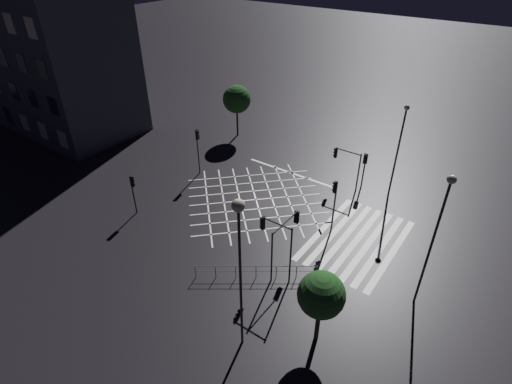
{
  "coord_description": "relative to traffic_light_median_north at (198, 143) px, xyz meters",
  "views": [
    {
      "loc": [
        -23.45,
        -16.88,
        19.47
      ],
      "look_at": [
        0.0,
        0.0,
        0.78
      ],
      "focal_mm": 28.0,
      "sensor_mm": 36.0,
      "label": 1
    }
  ],
  "objects": [
    {
      "name": "street_tree_far",
      "position": [
        9.04,
        2.48,
        1.02
      ],
      "size": [
        3.08,
        3.08,
        5.83
      ],
      "color": "#38281C",
      "rests_on": "ground_plane"
    },
    {
      "name": "street_lamp_far",
      "position": [
        6.92,
        -16.15,
        2.09
      ],
      "size": [
        0.42,
        0.42,
        8.35
      ],
      "color": "black",
      "rests_on": "ground_plane"
    },
    {
      "name": "ground_plane",
      "position": [
        -0.56,
        -7.04,
        -3.26
      ],
      "size": [
        200.0,
        200.0,
        0.0
      ],
      "primitive_type": "plane",
      "color": "black"
    },
    {
      "name": "pedestrian_railing",
      "position": [
        -8.2,
        -12.54,
        -2.59
      ],
      "size": [
        4.79,
        6.64,
        1.05
      ],
      "rotation": [
        0.0,
        0.0,
        -0.95
      ],
      "color": "gray",
      "rests_on": "ground_plane"
    },
    {
      "name": "street_lamp_west",
      "position": [
        -4.05,
        -21.85,
        3.01
      ],
      "size": [
        0.49,
        0.49,
        9.22
      ],
      "color": "black",
      "rests_on": "ground_plane"
    },
    {
      "name": "office_building",
      "position": [
        -0.57,
        26.33,
        8.87
      ],
      "size": [
        10.06,
        29.37,
        24.27
      ],
      "rotation": [
        0.0,
        0.0,
        -1.57
      ],
      "color": "#3D424C",
      "rests_on": "ground_plane"
    },
    {
      "name": "road_markings",
      "position": [
        -0.28,
        -12.35,
        -3.26
      ],
      "size": [
        14.22,
        19.46,
        0.01
      ],
      "color": "silver",
      "rests_on": "ground_plane"
    },
    {
      "name": "traffic_light_median_north",
      "position": [
        0.0,
        0.0,
        0.0
      ],
      "size": [
        0.36,
        0.39,
        4.59
      ],
      "rotation": [
        0.0,
        0.0,
        -1.57
      ],
      "color": "black",
      "rests_on": "ground_plane"
    },
    {
      "name": "street_lamp_east",
      "position": [
        -12.78,
        -14.88,
        4.18
      ],
      "size": [
        0.63,
        0.63,
        9.77
      ],
      "color": "black",
      "rests_on": "ground_plane"
    },
    {
      "name": "traffic_light_nw_main",
      "position": [
        -7.84,
        -0.12,
        -0.76
      ],
      "size": [
        0.39,
        0.36,
        3.5
      ],
      "color": "black",
      "rests_on": "ground_plane"
    },
    {
      "name": "traffic_light_sw_main",
      "position": [
        -6.14,
        -13.51,
        -0.23
      ],
      "size": [
        3.26,
        0.36,
        4.07
      ],
      "color": "black",
      "rests_on": "ground_plane"
    },
    {
      "name": "traffic_light_se_cross",
      "position": [
        5.85,
        -12.14,
        -0.5
      ],
      "size": [
        0.36,
        2.62,
        3.75
      ],
      "rotation": [
        0.0,
        0.0,
        1.57
      ],
      "color": "black",
      "rests_on": "ground_plane"
    },
    {
      "name": "traffic_light_median_south",
      "position": [
        -0.61,
        -14.24,
        -0.09
      ],
      "size": [
        0.36,
        0.39,
        4.46
      ],
      "rotation": [
        0.0,
        0.0,
        1.57
      ],
      "color": "black",
      "rests_on": "ground_plane"
    },
    {
      "name": "traffic_light_se_main",
      "position": [
        6.8,
        -13.6,
        -0.85
      ],
      "size": [
        0.39,
        0.36,
        3.37
      ],
      "rotation": [
        0.0,
        0.0,
        3.14
      ],
      "color": "black",
      "rests_on": "ground_plane"
    },
    {
      "name": "street_tree_near",
      "position": [
        -10.11,
        -18.14,
        0.26
      ],
      "size": [
        2.58,
        2.58,
        4.83
      ],
      "color": "#38281C",
      "rests_on": "ground_plane"
    },
    {
      "name": "traffic_light_sw_cross",
      "position": [
        -7.24,
        -13.36,
        0.06
      ],
      "size": [
        0.36,
        2.45,
        4.53
      ],
      "rotation": [
        0.0,
        0.0,
        1.57
      ],
      "color": "black",
      "rests_on": "ground_plane"
    }
  ]
}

